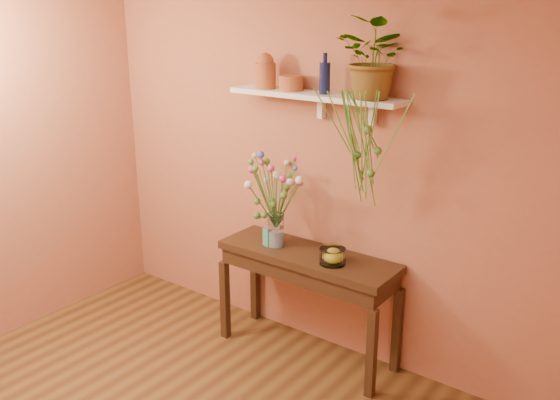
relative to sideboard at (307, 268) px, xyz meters
The scene contains 13 objects.
room 1.88m from the sideboard, 92.84° to the right, with size 4.04×4.04×2.70m.
sideboard is the anchor object (origin of this frame).
wall_shelf 1.22m from the sideboard, 103.83° to the left, with size 1.30×0.24×0.19m.
terracotta_jug 1.43m from the sideboard, 168.93° to the left, with size 0.15×0.15×0.25m.
terracotta_pot 1.32m from the sideboard, 155.52° to the left, with size 0.17×0.17×0.10m, color #A5532D.
blue_bottle 1.36m from the sideboard, 66.23° to the left, with size 0.09×0.09×0.27m.
spider_plant 1.56m from the sideboard, 10.76° to the left, with size 0.46×0.40×0.51m, color #3F6F24.
plant_fronds 1.09m from the sideboard, ahead, with size 0.62×0.33×0.75m.
glass_vase 0.35m from the sideboard, behind, with size 0.12×0.12×0.25m.
bouquet 0.66m from the sideboard, 167.64° to the right, with size 0.53×0.60×0.57m.
glass_bowl 0.30m from the sideboard, 13.22° to the right, with size 0.18×0.18×0.11m.
lemon 0.29m from the sideboard, ahead, with size 0.08×0.08×0.08m, color yellow.
carton 0.37m from the sideboard, 169.57° to the right, with size 0.07×0.05×0.13m, color teal.
Camera 1 is at (2.32, -1.57, 2.50)m, focal length 38.83 mm.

